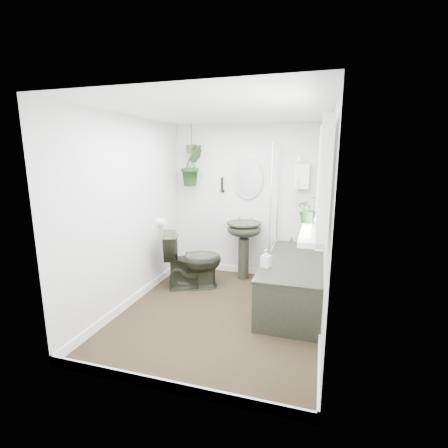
# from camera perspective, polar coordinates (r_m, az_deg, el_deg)

# --- Properties ---
(floor) EXTENTS (2.30, 2.80, 0.02)m
(floor) POSITION_cam_1_polar(r_m,az_deg,el_deg) (4.02, -0.63, -15.37)
(floor) COLOR black
(floor) RESTS_ON ground
(ceiling) EXTENTS (2.30, 2.80, 0.02)m
(ceiling) POSITION_cam_1_polar(r_m,az_deg,el_deg) (3.61, -0.72, 19.48)
(ceiling) COLOR white
(ceiling) RESTS_ON ground
(wall_back) EXTENTS (2.30, 0.02, 2.30)m
(wall_back) POSITION_cam_1_polar(r_m,az_deg,el_deg) (4.99, 4.15, 3.99)
(wall_back) COLOR silver
(wall_back) RESTS_ON ground
(wall_front) EXTENTS (2.30, 0.02, 2.30)m
(wall_front) POSITION_cam_1_polar(r_m,az_deg,el_deg) (2.37, -10.88, -5.11)
(wall_front) COLOR silver
(wall_front) RESTS_ON ground
(wall_left) EXTENTS (0.02, 2.80, 2.30)m
(wall_left) POSITION_cam_1_polar(r_m,az_deg,el_deg) (4.13, -16.23, 1.90)
(wall_left) COLOR silver
(wall_left) RESTS_ON ground
(wall_right) EXTENTS (0.02, 2.80, 2.30)m
(wall_right) POSITION_cam_1_polar(r_m,az_deg,el_deg) (3.48, 17.86, -0.01)
(wall_right) COLOR silver
(wall_right) RESTS_ON ground
(skirting) EXTENTS (2.30, 2.80, 0.10)m
(skirting) POSITION_cam_1_polar(r_m,az_deg,el_deg) (4.00, -0.63, -14.61)
(skirting) COLOR white
(skirting) RESTS_ON floor
(bathtub) EXTENTS (0.72, 1.72, 0.58)m
(bathtub) POSITION_cam_1_polar(r_m,az_deg,el_deg) (4.22, 12.04, -9.85)
(bathtub) COLOR black
(bathtub) RESTS_ON floor
(bath_screen) EXTENTS (0.04, 0.72, 1.40)m
(bath_screen) POSITION_cam_1_polar(r_m,az_deg,el_deg) (4.48, 8.90, 4.66)
(bath_screen) COLOR silver
(bath_screen) RESTS_ON bathtub
(shower_box) EXTENTS (0.20, 0.10, 0.35)m
(shower_box) POSITION_cam_1_polar(r_m,az_deg,el_deg) (4.77, 13.55, 8.17)
(shower_box) COLOR white
(shower_box) RESTS_ON wall_back
(oval_mirror) EXTENTS (0.46, 0.03, 0.62)m
(oval_mirror) POSITION_cam_1_polar(r_m,az_deg,el_deg) (4.91, 4.20, 7.98)
(oval_mirror) COLOR #C0B09C
(oval_mirror) RESTS_ON wall_back
(wall_sconce) EXTENTS (0.04, 0.04, 0.22)m
(wall_sconce) POSITION_cam_1_polar(r_m,az_deg,el_deg) (5.01, -0.34, 6.94)
(wall_sconce) COLOR black
(wall_sconce) RESTS_ON wall_back
(toilet_roll_holder) EXTENTS (0.11, 0.11, 0.11)m
(toilet_roll_holder) POSITION_cam_1_polar(r_m,az_deg,el_deg) (4.74, -10.90, 0.33)
(toilet_roll_holder) COLOR white
(toilet_roll_holder) RESTS_ON wall_left
(window_recess) EXTENTS (0.08, 1.00, 0.90)m
(window_recess) POSITION_cam_1_polar(r_m,az_deg,el_deg) (2.72, 17.28, 7.48)
(window_recess) COLOR white
(window_recess) RESTS_ON wall_right
(window_sill) EXTENTS (0.18, 1.00, 0.04)m
(window_sill) POSITION_cam_1_polar(r_m,az_deg,el_deg) (2.78, 15.31, -1.08)
(window_sill) COLOR white
(window_sill) RESTS_ON wall_right
(window_blinds) EXTENTS (0.01, 0.86, 0.76)m
(window_blinds) POSITION_cam_1_polar(r_m,az_deg,el_deg) (2.72, 16.33, 7.54)
(window_blinds) COLOR white
(window_blinds) RESTS_ON wall_right
(toilet) EXTENTS (0.91, 0.74, 0.81)m
(toilet) POSITION_cam_1_polar(r_m,az_deg,el_deg) (4.59, -5.53, -6.25)
(toilet) COLOR black
(toilet) RESTS_ON floor
(pedestal_sink) EXTENTS (0.56, 0.50, 0.88)m
(pedestal_sink) POSITION_cam_1_polar(r_m,az_deg,el_deg) (4.89, 3.46, -4.69)
(pedestal_sink) COLOR black
(pedestal_sink) RESTS_ON floor
(sill_plant) EXTENTS (0.28, 0.26, 0.25)m
(sill_plant) POSITION_cam_1_polar(r_m,az_deg,el_deg) (2.97, 14.65, 2.58)
(sill_plant) COLOR black
(sill_plant) RESTS_ON window_sill
(hanging_plant) EXTENTS (0.43, 0.43, 0.62)m
(hanging_plant) POSITION_cam_1_polar(r_m,az_deg,el_deg) (5.03, -5.65, 10.19)
(hanging_plant) COLOR black
(hanging_plant) RESTS_ON ceiling
(soap_bottle) EXTENTS (0.12, 0.12, 0.21)m
(soap_bottle) POSITION_cam_1_polar(r_m,az_deg,el_deg) (3.76, 7.38, -6.01)
(soap_bottle) COLOR black
(soap_bottle) RESTS_ON bathtub
(hanging_pot) EXTENTS (0.16, 0.16, 0.12)m
(hanging_pot) POSITION_cam_1_polar(r_m,az_deg,el_deg) (5.02, -5.71, 13.02)
(hanging_pot) COLOR #413627
(hanging_pot) RESTS_ON ceiling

